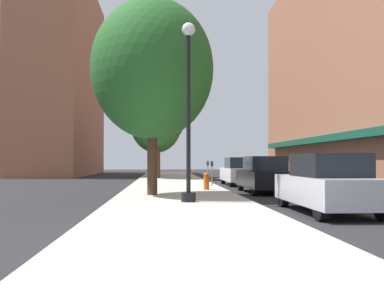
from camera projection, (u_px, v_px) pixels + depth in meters
ground_plane at (238, 185)px, 25.77m from camera, size 90.00×90.00×0.00m
sidewalk_slab at (172, 183)px, 26.49m from camera, size 4.80×50.00×0.12m
building_right_brick at (377, 49)px, 30.69m from camera, size 6.80×40.00×19.26m
building_far_background at (63, 80)px, 43.85m from camera, size 6.80×18.00×19.74m
lamppost at (188, 108)px, 13.85m from camera, size 0.48×0.48×5.90m
fire_hydrant at (206, 181)px, 19.52m from camera, size 0.33×0.26×0.79m
parking_meter_near at (212, 170)px, 22.66m from camera, size 0.14×0.09×1.31m
parking_meter_far at (208, 169)px, 24.78m from camera, size 0.14×0.09×1.31m
tree_near at (158, 114)px, 32.55m from camera, size 4.48×4.48×7.57m
tree_mid at (156, 123)px, 37.27m from camera, size 4.56×4.56×7.29m
tree_far at (152, 69)px, 16.71m from camera, size 4.84×4.84×7.76m
car_silver at (327, 184)px, 11.78m from camera, size 1.80×4.30×1.66m
car_black at (264, 175)px, 19.14m from camera, size 1.80×4.30×1.66m
car_white at (240, 172)px, 25.13m from camera, size 1.80×4.30×1.66m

